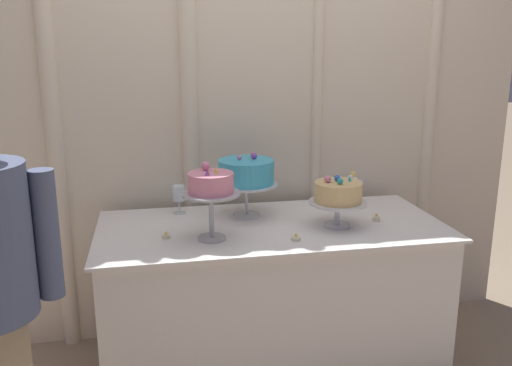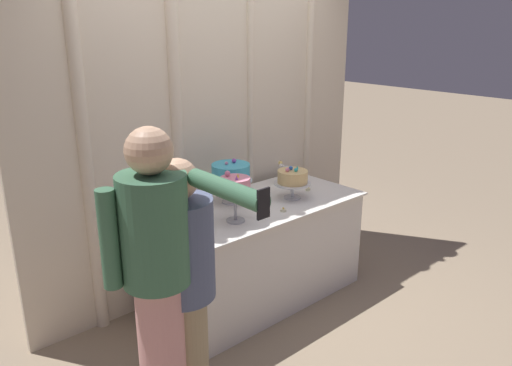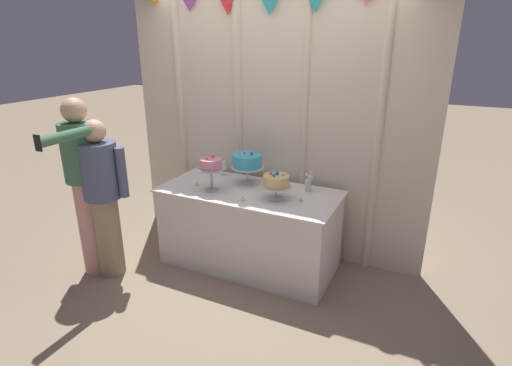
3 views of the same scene
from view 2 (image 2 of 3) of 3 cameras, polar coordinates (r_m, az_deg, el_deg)
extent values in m
plane|color=gray|center=(4.03, 0.89, -13.31)|extent=(24.00, 24.00, 0.00)
cube|color=beige|center=(3.95, -4.84, 8.13)|extent=(3.13, 0.04, 2.84)
cylinder|color=beige|center=(3.41, -18.95, 5.63)|extent=(0.09, 0.09, 2.84)
cylinder|color=beige|center=(3.73, -8.98, 7.39)|extent=(0.09, 0.09, 2.84)
cylinder|color=beige|center=(4.16, -0.65, 8.68)|extent=(0.06, 0.06, 2.84)
cylinder|color=beige|center=(4.64, 5.89, 9.57)|extent=(0.07, 0.07, 2.84)
cube|color=white|center=(3.91, -0.08, -7.94)|extent=(1.64, 0.73, 0.77)
cube|color=white|center=(3.76, -0.09, -2.57)|extent=(1.69, 0.78, 0.01)
cylinder|color=#B2B2B7|center=(3.46, -2.32, -4.22)|extent=(0.13, 0.13, 0.01)
cylinder|color=#B2B2B7|center=(3.42, -2.34, -2.58)|extent=(0.02, 0.02, 0.20)
cylinder|color=#B2B2B7|center=(3.38, -2.37, -0.93)|extent=(0.26, 0.26, 0.01)
cylinder|color=pink|center=(3.37, -2.38, -0.13)|extent=(0.20, 0.20, 0.09)
cone|color=yellow|center=(3.36, -2.05, 0.88)|extent=(0.02, 0.02, 0.03)
sphere|color=pink|center=(3.38, -3.22, 1.08)|extent=(0.04, 0.04, 0.04)
cone|color=purple|center=(3.31, -2.19, 0.63)|extent=(0.02, 0.02, 0.03)
cylinder|color=silver|center=(3.81, -2.80, -2.09)|extent=(0.14, 0.14, 0.01)
cylinder|color=silver|center=(3.78, -2.82, -0.90)|extent=(0.02, 0.02, 0.16)
cylinder|color=silver|center=(3.75, -2.84, 0.29)|extent=(0.32, 0.32, 0.01)
cylinder|color=#3DB2D1|center=(3.73, -2.85, 1.24)|extent=(0.28, 0.28, 0.12)
sphere|color=purple|center=(3.75, -2.49, 2.52)|extent=(0.03, 0.03, 0.03)
sphere|color=pink|center=(3.70, -3.33, 2.23)|extent=(0.02, 0.02, 0.02)
cylinder|color=silver|center=(3.90, 4.09, -1.63)|extent=(0.13, 0.13, 0.01)
cylinder|color=silver|center=(3.88, 4.11, -0.83)|extent=(0.03, 0.03, 0.10)
cylinder|color=silver|center=(3.86, 4.12, -0.03)|extent=(0.28, 0.28, 0.01)
cylinder|color=#DBB775|center=(3.84, 4.14, 0.72)|extent=(0.23, 0.23, 0.10)
cone|color=#2DB2B7|center=(3.88, 4.67, 1.80)|extent=(0.02, 0.02, 0.03)
sphere|color=blue|center=(3.84, 3.95, 1.69)|extent=(0.03, 0.03, 0.03)
sphere|color=pink|center=(3.79, 3.56, 1.51)|extent=(0.03, 0.03, 0.03)
sphere|color=#2DB2B7|center=(3.80, 4.52, 1.48)|extent=(0.03, 0.03, 0.03)
cylinder|color=silver|center=(3.71, -7.99, -2.86)|extent=(0.06, 0.06, 0.00)
cylinder|color=silver|center=(3.70, -8.01, -2.35)|extent=(0.01, 0.01, 0.07)
cylinder|color=silver|center=(3.67, -8.06, -1.29)|extent=(0.06, 0.06, 0.08)
cylinder|color=silver|center=(4.21, 2.94, 0.64)|extent=(0.06, 0.06, 0.11)
sphere|color=#E5C666|center=(4.22, 2.77, 2.27)|extent=(0.04, 0.04, 0.04)
sphere|color=silver|center=(4.20, 3.51, 1.76)|extent=(0.03, 0.03, 0.03)
sphere|color=white|center=(4.17, 2.84, 2.01)|extent=(0.03, 0.03, 0.03)
sphere|color=white|center=(4.20, 3.07, 1.84)|extent=(0.03, 0.03, 0.03)
cylinder|color=beige|center=(3.38, -5.60, -4.79)|extent=(0.04, 0.04, 0.01)
sphere|color=#F9CC4C|center=(3.37, -5.61, -4.52)|extent=(0.01, 0.01, 0.01)
cylinder|color=beige|center=(3.63, 3.08, -3.10)|extent=(0.04, 0.04, 0.02)
sphere|color=#F9CC4C|center=(3.62, 3.09, -2.84)|extent=(0.01, 0.01, 0.01)
cylinder|color=beige|center=(4.07, 5.87, -0.72)|extent=(0.04, 0.04, 0.02)
sphere|color=#F9CC4C|center=(4.07, 5.88, -0.44)|extent=(0.01, 0.01, 0.01)
cylinder|color=#9E8966|center=(2.84, -7.83, -19.11)|extent=(0.30, 0.30, 0.77)
cylinder|color=#4C5675|center=(2.51, -8.45, -7.33)|extent=(0.42, 0.42, 0.51)
sphere|color=tan|center=(2.38, -8.84, 0.41)|extent=(0.20, 0.20, 0.20)
cylinder|color=#4C5675|center=(2.37, -11.53, -9.32)|extent=(0.08, 0.08, 0.45)
cylinder|color=#4C5675|center=(2.66, -5.72, -5.90)|extent=(0.08, 0.08, 0.45)
cylinder|color=#D6938E|center=(2.71, -10.40, -19.45)|extent=(0.28, 0.28, 0.93)
cylinder|color=#3D6B4C|center=(2.34, -11.39, -5.19)|extent=(0.39, 0.39, 0.52)
sphere|color=tan|center=(2.22, -11.97, 3.58)|extent=(0.21, 0.21, 0.21)
cube|color=#232328|center=(2.22, -9.53, -5.69)|extent=(0.04, 0.02, 0.34)
cylinder|color=#3D6B4C|center=(2.31, -16.21, -6.13)|extent=(0.08, 0.08, 0.46)
cylinder|color=#3D6B4C|center=(2.14, -3.36, -0.72)|extent=(0.08, 0.46, 0.08)
cube|color=black|center=(1.97, 0.84, -2.33)|extent=(0.06, 0.01, 0.12)
camera|label=1|loc=(1.85, 41.46, -1.01)|focal=37.97mm
camera|label=3|loc=(3.96, 57.18, 10.64)|focal=28.26mm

